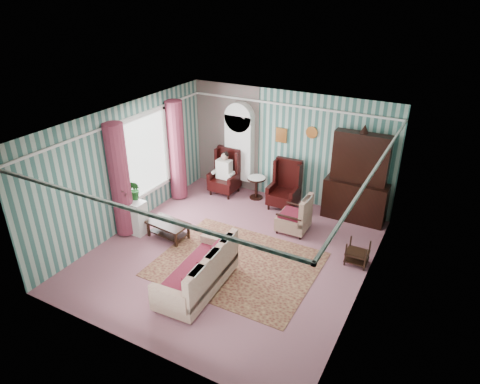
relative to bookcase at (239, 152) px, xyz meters
The scene contains 17 objects.
floor 3.34m from the bookcase, 64.58° to the right, with size 6.00×6.00×0.00m, color #97585F.
room_shell 2.90m from the bookcase, 74.62° to the right, with size 5.53×6.02×2.91m.
bookcase is the anchor object (origin of this frame).
dresser_hutch 3.25m from the bookcase, ahead, with size 1.50×0.56×2.36m, color black.
wingback_left 0.68m from the bookcase, 122.66° to the right, with size 0.76×0.80×1.25m, color black.
wingback_right 1.63m from the bookcase, 14.57° to the right, with size 0.76×0.80×1.25m, color black.
seated_woman 0.70m from the bookcase, 122.66° to the right, with size 0.44×0.40×1.18m, color white, non-canonical shape.
round_side_table 1.07m from the bookcase, 20.27° to the right, with size 0.50×0.50×0.60m, color black.
nest_table 4.37m from the bookcase, 26.92° to the right, with size 0.45×0.38×0.54m, color black.
plant_stand 3.39m from the bookcase, 108.49° to the right, with size 0.55×0.35×0.80m, color white.
rug 3.72m from the bookcase, 62.28° to the right, with size 3.20×2.60×0.01m, color #501A20.
sofa 4.46m from the bookcase, 71.90° to the right, with size 1.90×0.98×1.14m, color #BFB894.
floral_armchair 2.61m from the bookcase, 31.79° to the right, with size 0.76×0.72×1.06m, color beige.
coffee_table 3.12m from the bookcase, 94.43° to the right, with size 0.95×0.53×0.39m, color black.
potted_plant_a 3.47m from the bookcase, 108.55° to the right, with size 0.36×0.31×0.40m, color #24561B.
potted_plant_b 3.20m from the bookcase, 108.93° to the right, with size 0.26×0.21×0.48m, color #184D1A.
potted_plant_c 3.28m from the bookcase, 110.50° to the right, with size 0.23×0.23×0.41m, color #1B541A.
Camera 1 is at (3.82, -6.68, 5.29)m, focal length 32.00 mm.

